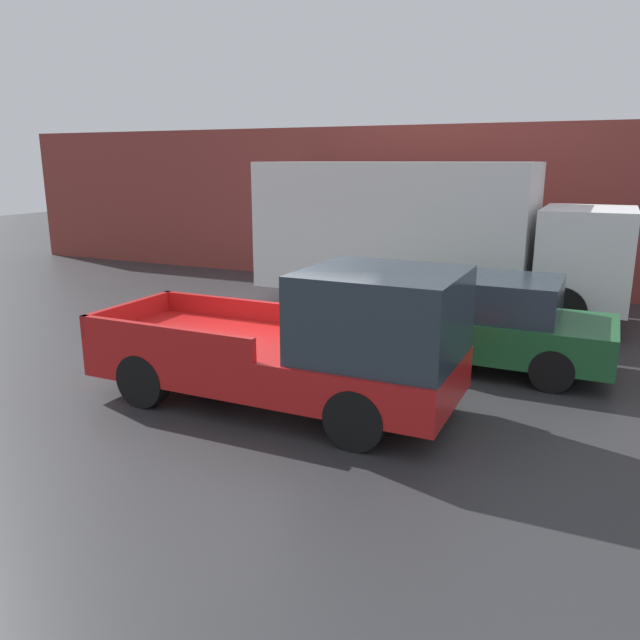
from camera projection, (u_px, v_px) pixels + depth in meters
ground_plane at (275, 387)px, 9.43m from camera, size 60.00×60.00×0.00m
building_wall at (432, 208)px, 16.47m from camera, size 28.00×0.15×4.22m
pickup_truck at (309, 344)px, 8.34m from camera, size 5.09×1.95×2.01m
car at (473, 320)px, 10.32m from camera, size 4.47×1.85×1.50m
delivery_truck at (423, 232)px, 13.84m from camera, size 7.88×2.57×3.29m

